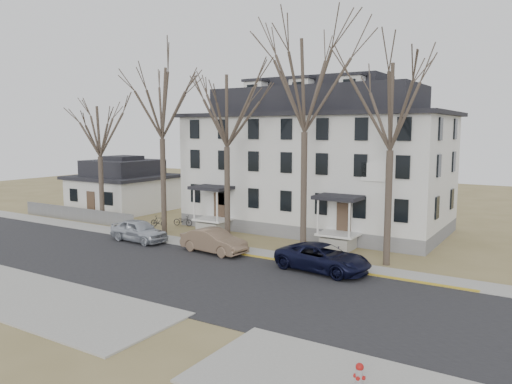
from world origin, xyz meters
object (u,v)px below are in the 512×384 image
Objects in this scene: car_navy at (323,258)px; tree_mid_right at (392,100)px; bicycle_left at (183,221)px; tree_mid_left at (227,106)px; tree_center at (305,79)px; bicycle_right at (159,222)px; tree_bungalow at (99,128)px; tree_far_left at (161,98)px; small_house at (123,188)px; car_tan at (214,242)px; fire_hydrant at (359,376)px; boarding_house at (316,162)px; car_silver at (139,231)px.

tree_mid_right is at bearing -31.12° from car_navy.
tree_mid_left is at bearing -127.72° from bicycle_left.
tree_mid_right is at bearing 0.00° from tree_mid_left.
tree_center reaches higher than bicycle_right.
tree_mid_left reaches higher than bicycle_right.
tree_mid_right is at bearing -113.33° from bicycle_left.
tree_far_left is at bearing 0.00° from tree_bungalow.
tree_mid_left is at bearing 0.00° from tree_bungalow.
tree_bungalow is at bearing 180.00° from tree_mid_right.
tree_mid_right is (5.50, 0.00, -1.48)m from tree_center.
bicycle_right is (-19.32, 1.34, -9.14)m from tree_mid_right.
car_navy is at bearing -126.15° from bicycle_left.
small_house is 0.81× the size of tree_bungalow.
tree_bungalow is at bearing 82.97° from car_tan.
tree_bungalow is at bearing 180.00° from tree_center.
tree_bungalow is 16.25m from car_tan.
bicycle_right is (5.18, 1.34, -7.66)m from tree_bungalow.
tree_bungalow reaches higher than bicycle_right.
car_tan is 9.67m from bicycle_left.
tree_far_left is 12.02m from tree_center.
small_house reaches higher than bicycle_right.
tree_mid_left is at bearing 136.28° from fire_hydrant.
small_house is 19.53m from tree_mid_left.
boarding_house reaches higher than tree_bungalow.
tree_center reaches higher than fire_hydrant.
car_silver is 14.26m from car_navy.
tree_mid_right is at bearing -105.48° from bicycle_right.
boarding_house is at bearing 118.29° from fire_hydrant.
fire_hydrant is at bearing -57.64° from tree_center.
tree_mid_right is 9.79m from car_navy.
car_navy is (14.26, 0.03, -0.03)m from car_silver.
boarding_house is 10.39m from tree_center.
fire_hydrant is at bearing -114.61° from car_silver.
tree_center is at bearing -107.06° from bicycle_right.
tree_mid_left is 11.50m from tree_mid_right.
boarding_house reaches higher than fire_hydrant.
car_tan is at bearing 95.72° from car_navy.
tree_mid_left is 10.84m from car_silver.
bicycle_left is at bearing 141.39° from fire_hydrant.
tree_mid_right reaches higher than bicycle_right.
tree_mid_left reaches higher than car_tan.
car_silver is at bearing 97.21° from car_tan.
tree_bungalow is (-19.00, 0.00, -2.97)m from tree_center.
boarding_house reaches higher than small_house.
car_tan is (14.14, -3.16, -7.35)m from tree_bungalow.
boarding_house is 9.66m from tree_mid_left.
car_tan reaches higher than bicycle_left.
fire_hydrant is (15.23, -14.57, -9.16)m from tree_mid_left.
tree_mid_right is 1.18× the size of tree_bungalow.
boarding_house is at bearing 42.18° from tree_far_left.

